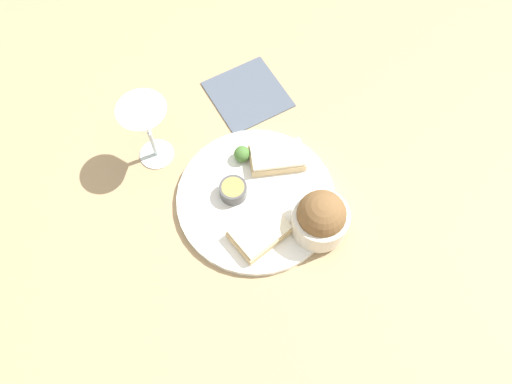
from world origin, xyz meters
name	(u,v)px	position (x,y,z in m)	size (l,w,h in m)	color
ground_plane	(256,200)	(0.00, 0.00, 0.00)	(4.00, 4.00, 0.00)	tan
dinner_plate	(256,199)	(0.00, 0.00, 0.01)	(0.28, 0.28, 0.01)	white
salad_bowl	(321,218)	(-0.09, 0.08, 0.05)	(0.10, 0.10, 0.09)	silver
sauce_ramekin	(233,190)	(0.04, -0.01, 0.03)	(0.05, 0.05, 0.03)	#4C4C4C
cheese_toast_near	(260,232)	(0.01, 0.07, 0.03)	(0.12, 0.10, 0.03)	#D1B27F
cheese_toast_far	(277,157)	(-0.05, -0.06, 0.03)	(0.10, 0.07, 0.03)	#D1B27F
wine_glass	(146,123)	(0.16, -0.13, 0.11)	(0.08, 0.08, 0.15)	silver
garnish	(242,154)	(0.01, -0.08, 0.03)	(0.03, 0.03, 0.03)	#477533
napkin	(248,94)	(-0.03, -0.23, 0.00)	(0.18, 0.18, 0.01)	#4C5666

